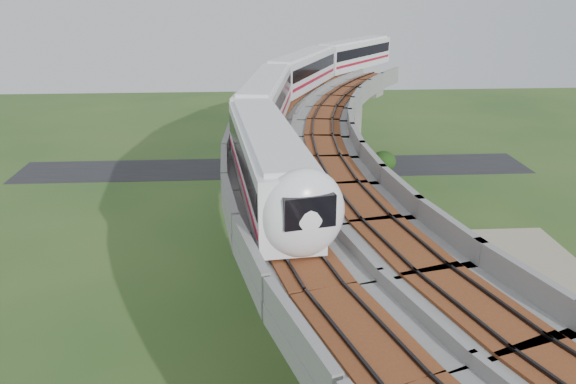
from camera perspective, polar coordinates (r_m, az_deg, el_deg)
The scene contains 14 objects.
ground at distance 39.46m, azimuth 0.59°, elevation -11.12°, with size 160.00×160.00×0.00m, color #2A5020.
dirt_lot at distance 41.14m, azimuth 21.05°, elevation -11.19°, with size 18.00×26.00×0.04m, color gray.
asphalt_road at distance 66.82m, azimuth -1.29°, elevation 2.50°, with size 60.00×8.00×0.03m, color #232326.
viaduct at distance 36.03m, azimuth 6.75°, elevation 1.51°, with size 19.58×73.98×11.40m.
metro_train at distance 49.63m, azimuth 2.05°, elevation 10.78°, with size 19.95×59.25×3.64m.
fence at distance 40.88m, azimuth 14.55°, elevation -9.42°, with size 3.87×38.73×1.50m.
tree_0 at distance 61.31m, azimuth 9.68°, elevation 3.06°, with size 2.68×2.68×3.74m.
tree_1 at distance 56.12m, azimuth 9.49°, elevation 1.19°, with size 2.48×2.48×3.44m.
tree_2 at distance 49.89m, azimuth 9.40°, elevation -1.50°, with size 2.70×2.70×3.38m.
tree_3 at distance 42.81m, azimuth 9.75°, elevation -5.48°, with size 2.81×2.81×3.35m.
tree_4 at distance 39.53m, azimuth 10.31°, elevation -7.45°, with size 3.04×3.04×3.68m.
tree_5 at distance 34.15m, azimuth 13.48°, elevation -12.57°, with size 3.19×3.19×3.74m.
car_white at distance 36.90m, azimuth 20.46°, elevation -13.88°, with size 1.44×3.58×1.22m, color silver.
car_dark at distance 43.46m, azimuth 19.09°, elevation -8.32°, with size 1.47×3.62×1.05m, color black.
Camera 1 is at (-2.52, -33.49, 20.72)m, focal length 35.00 mm.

